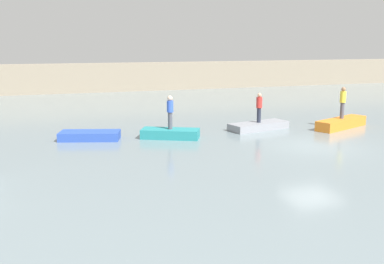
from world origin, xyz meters
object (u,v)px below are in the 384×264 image
Objects in this scene: rowboat_orange at (341,123)px; person_blue_shirt at (170,110)px; rowboat_teal at (170,134)px; rowboat_grey at (259,126)px; rowboat_blue at (90,136)px; person_red_shirt at (259,106)px; person_yellow_shirt at (343,101)px.

rowboat_orange is 2.27× the size of person_blue_shirt.
rowboat_teal is 1.71× the size of person_blue_shirt.
person_blue_shirt is at bearing 174.07° from rowboat_grey.
rowboat_blue is at bearing 165.27° from rowboat_grey.
rowboat_orange is at bearing 10.97° from rowboat_blue.
person_red_shirt is at bearing 7.31° from person_blue_shirt.
rowboat_blue is at bearing 166.77° from person_blue_shirt.
rowboat_orange is 1.25m from person_yellow_shirt.
rowboat_blue is 4.14m from person_blue_shirt.
person_yellow_shirt is at bearing -2.47° from person_blue_shirt.
rowboat_orange is 9.85m from person_blue_shirt.
rowboat_orange is 4.80m from person_red_shirt.
rowboat_teal is (3.86, -0.91, 0.03)m from rowboat_blue.
rowboat_blue is 9.14m from person_red_shirt.
rowboat_blue is 0.76× the size of rowboat_orange.
person_red_shirt is 4.70m from person_yellow_shirt.
person_red_shirt reaches higher than rowboat_blue.
rowboat_orange is 2.17× the size of person_yellow_shirt.
rowboat_grey is at bearing 143.35° from rowboat_orange.
person_red_shirt is (9.07, -0.24, 1.08)m from rowboat_blue.
rowboat_grey is 1.96× the size of person_yellow_shirt.
person_yellow_shirt is (4.56, -1.09, 1.33)m from rowboat_grey.
rowboat_blue reaches higher than rowboat_grey.
person_yellow_shirt is at bearing 10.97° from rowboat_blue.
person_red_shirt is (-4.56, 1.09, 1.02)m from rowboat_orange.
rowboat_teal is 5.26m from rowboat_grey.
person_blue_shirt is at bearing -172.69° from person_red_shirt.
rowboat_teal is 9.87m from person_yellow_shirt.
person_blue_shirt is 5.26m from person_red_shirt.
person_red_shirt is at bearing 143.35° from rowboat_orange.
person_red_shirt reaches higher than rowboat_grey.
person_blue_shirt is 1.04× the size of person_red_shirt.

